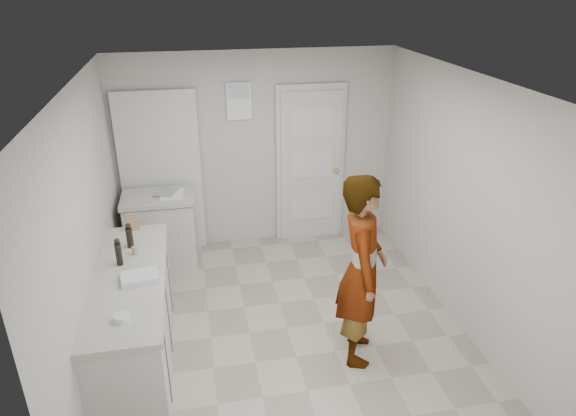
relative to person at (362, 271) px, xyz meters
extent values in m
plane|color=gray|center=(-0.58, 0.49, -0.91)|extent=(4.00, 4.00, 0.00)
plane|color=#A6A39D|center=(-0.58, 2.49, 0.34)|extent=(3.50, 0.00, 3.50)
plane|color=#A6A39D|center=(-0.58, -1.51, 0.34)|extent=(3.50, 0.00, 3.50)
plane|color=#A6A39D|center=(-2.33, 0.49, 0.34)|extent=(0.00, 4.00, 4.00)
plane|color=#A6A39D|center=(1.17, 0.49, 0.34)|extent=(0.00, 4.00, 4.00)
plane|color=silver|center=(-0.58, 0.49, 1.59)|extent=(4.00, 4.00, 0.00)
cube|color=silver|center=(0.12, 2.42, 0.09)|extent=(0.80, 0.05, 2.00)
cube|color=silver|center=(0.12, 2.45, 0.12)|extent=(0.90, 0.04, 2.10)
sphere|color=tan|center=(0.45, 2.37, 0.04)|extent=(0.07, 0.07, 0.07)
cube|color=white|center=(-0.78, 2.46, 0.99)|extent=(0.30, 0.02, 0.45)
cube|color=black|center=(-1.78, 2.46, 0.11)|extent=(0.90, 0.05, 2.04)
cube|color=silver|center=(-1.78, 2.43, 0.12)|extent=(0.98, 0.02, 2.10)
cube|color=silver|center=(-2.03, 0.29, -0.48)|extent=(0.60, 1.90, 0.86)
cube|color=black|center=(-2.03, 0.29, -0.87)|extent=(0.56, 1.86, 0.08)
cube|color=beige|center=(-2.03, 0.29, -0.01)|extent=(0.64, 1.96, 0.05)
cube|color=silver|center=(-1.83, 2.04, -0.48)|extent=(0.80, 0.55, 0.86)
cube|color=black|center=(-1.83, 2.04, -0.87)|extent=(0.75, 0.54, 0.08)
cube|color=beige|center=(-1.83, 2.04, -0.01)|extent=(0.84, 0.61, 0.05)
imported|color=silver|center=(0.00, 0.00, 0.00)|extent=(0.59, 0.76, 1.82)
cube|color=#9E7D4F|center=(-2.03, 1.19, 0.11)|extent=(0.11, 0.05, 0.18)
cylinder|color=tan|center=(-1.98, 0.66, 0.06)|extent=(0.05, 0.05, 0.08)
cylinder|color=black|center=(-2.03, 0.82, 0.11)|extent=(0.06, 0.06, 0.20)
sphere|color=black|center=(-2.03, 0.82, 0.24)|extent=(0.05, 0.05, 0.05)
cylinder|color=black|center=(-2.10, 0.50, 0.12)|extent=(0.06, 0.06, 0.21)
sphere|color=black|center=(-2.10, 0.50, 0.25)|extent=(0.05, 0.05, 0.05)
cube|color=silver|center=(-1.91, 0.20, 0.04)|extent=(0.33, 0.26, 0.05)
cube|color=white|center=(-1.91, 0.20, 0.04)|extent=(0.29, 0.21, 0.04)
cylinder|color=silver|center=(-2.01, -0.34, 0.04)|extent=(0.12, 0.12, 0.05)
sphere|color=white|center=(-2.03, -0.35, 0.04)|extent=(0.04, 0.04, 0.04)
sphere|color=white|center=(-1.99, -0.33, 0.04)|extent=(0.04, 0.04, 0.04)
cube|color=white|center=(-1.66, 2.06, 0.02)|extent=(0.28, 0.35, 0.01)
camera|label=1|loc=(-1.41, -3.69, 2.39)|focal=32.00mm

